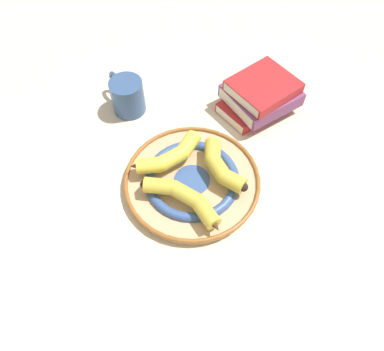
# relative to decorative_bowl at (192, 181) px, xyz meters

# --- Properties ---
(ground_plane) EXTENTS (2.80, 2.80, 0.00)m
(ground_plane) POSITION_rel_decorative_bowl_xyz_m (-0.02, -0.02, -0.02)
(ground_plane) COLOR beige
(decorative_bowl) EXTENTS (0.33, 0.33, 0.03)m
(decorative_bowl) POSITION_rel_decorative_bowl_xyz_m (0.00, 0.00, 0.00)
(decorative_bowl) COLOR tan
(decorative_bowl) RESTS_ON ground_plane
(banana_a) EXTENTS (0.13, 0.16, 0.04)m
(banana_a) POSITION_rel_decorative_bowl_xyz_m (-0.07, 0.02, 0.04)
(banana_a) COLOR yellow
(banana_a) RESTS_ON decorative_bowl
(banana_b) EXTENTS (0.14, 0.14, 0.04)m
(banana_b) POSITION_rel_decorative_bowl_xyz_m (0.05, 0.04, 0.04)
(banana_b) COLOR gold
(banana_b) RESTS_ON decorative_bowl
(banana_c) EXTENTS (0.21, 0.09, 0.04)m
(banana_c) POSITION_rel_decorative_bowl_xyz_m (0.01, -0.07, 0.04)
(banana_c) COLOR gold
(banana_c) RESTS_ON decorative_bowl
(book_stack) EXTENTS (0.23, 0.23, 0.10)m
(book_stack) POSITION_rel_decorative_bowl_xyz_m (0.07, 0.30, 0.03)
(book_stack) COLOR #AD2328
(book_stack) RESTS_ON ground_plane
(coffee_mug) EXTENTS (0.13, 0.10, 0.10)m
(coffee_mug) POSITION_rel_decorative_bowl_xyz_m (-0.26, 0.17, 0.03)
(coffee_mug) COLOR #335184
(coffee_mug) RESTS_ON ground_plane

